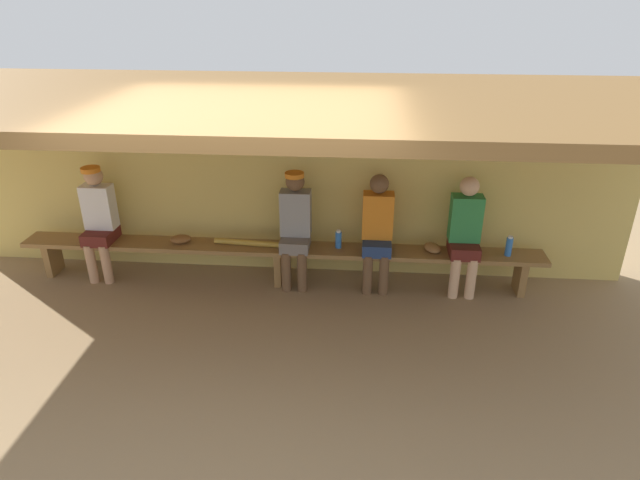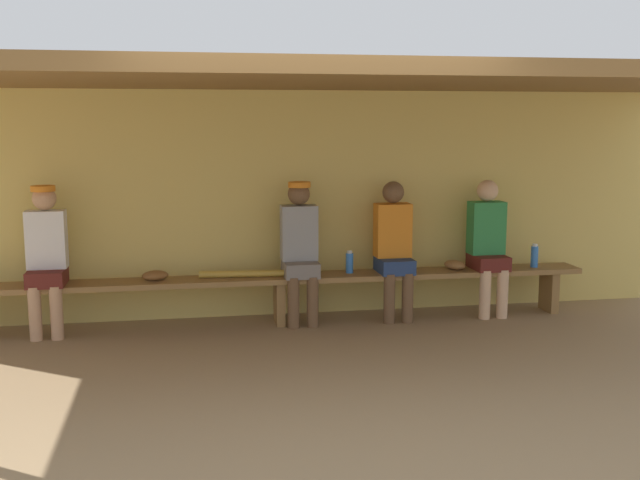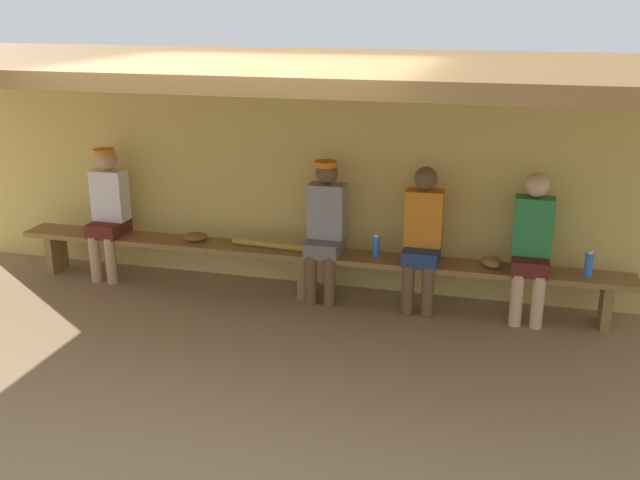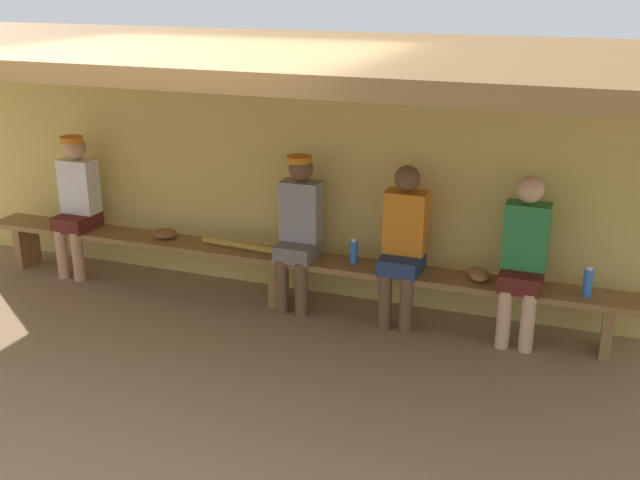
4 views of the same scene
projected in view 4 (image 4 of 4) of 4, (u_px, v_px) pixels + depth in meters
ground_plane at (193, 384)px, 5.55m from camera, size 24.00×24.00×0.00m
back_wall at (297, 171)px, 6.95m from camera, size 8.00×0.20×2.20m
dugout_roof at (225, 52)px, 5.42m from camera, size 8.00×2.80×0.12m
bench at (278, 262)px, 6.79m from camera, size 6.00×0.36×0.46m
player_shirtless_tan at (77, 199)px, 7.37m from camera, size 0.34×0.42×1.34m
player_in_blue at (299, 225)px, 6.61m from camera, size 0.34×0.42×1.34m
player_in_red at (524, 254)px, 5.99m from camera, size 0.34×0.42×1.34m
player_in_white at (403, 240)px, 6.31m from camera, size 0.34×0.42×1.34m
water_bottle_clear at (588, 282)px, 5.87m from camera, size 0.07×0.07×0.24m
water_bottle_orange at (354, 251)px, 6.53m from camera, size 0.07×0.07×0.22m
baseball_glove_worn at (165, 234)px, 7.15m from camera, size 0.27×0.22×0.09m
baseball_glove_tan at (479, 274)px, 6.19m from camera, size 0.25×0.29×0.09m
baseball_bat at (244, 246)px, 6.87m from camera, size 0.84×0.14×0.07m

